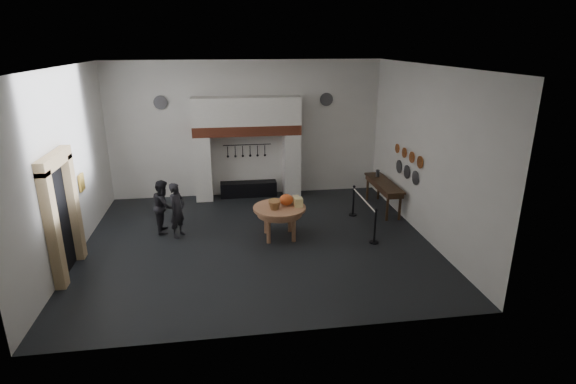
{
  "coord_description": "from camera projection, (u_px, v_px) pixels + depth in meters",
  "views": [
    {
      "loc": [
        -0.78,
        -10.9,
        5.07
      ],
      "look_at": [
        0.82,
        -0.01,
        1.35
      ],
      "focal_mm": 28.0,
      "sensor_mm": 36.0,
      "label": 1
    }
  ],
  "objects": [
    {
      "name": "wall_plaque",
      "position": [
        82.0,
        182.0,
        11.57
      ],
      "size": [
        0.05,
        0.34,
        0.44
      ],
      "primitive_type": "cube",
      "color": "gold",
      "rests_on": "wall_left"
    },
    {
      "name": "utensil_rail",
      "position": [
        247.0,
        145.0,
        15.06
      ],
      "size": [
        1.6,
        0.02,
        0.02
      ],
      "primitive_type": "cylinder",
      "rotation": [
        0.0,
        1.57,
        0.0
      ],
      "color": "black",
      "rests_on": "wall_back"
    },
    {
      "name": "pewter_plate_right",
      "position": [
        399.0,
        166.0,
        13.6
      ],
      "size": [
        0.03,
        0.4,
        0.4
      ],
      "primitive_type": "cylinder",
      "rotation": [
        0.0,
        1.57,
        0.0
      ],
      "color": "#4C4C51",
      "rests_on": "wall_right"
    },
    {
      "name": "copper_pan_c",
      "position": [
        404.0,
        153.0,
        13.15
      ],
      "size": [
        0.03,
        0.3,
        0.3
      ],
      "primitive_type": "cylinder",
      "rotation": [
        0.0,
        1.57,
        0.0
      ],
      "color": "#C6662D",
      "rests_on": "wall_right"
    },
    {
      "name": "pewter_plate_back_right",
      "position": [
        326.0,
        99.0,
        15.0
      ],
      "size": [
        0.44,
        0.03,
        0.44
      ],
      "primitive_type": "cylinder",
      "rotation": [
        1.57,
        0.0,
        0.0
      ],
      "color": "#4C4C51",
      "rests_on": "wall_back"
    },
    {
      "name": "pewter_plate_left",
      "position": [
        415.0,
        178.0,
        12.47
      ],
      "size": [
        0.03,
        0.4,
        0.4
      ],
      "primitive_type": "cylinder",
      "rotation": [
        0.0,
        1.57,
        0.0
      ],
      "color": "#4C4C51",
      "rests_on": "wall_right"
    },
    {
      "name": "iron_range",
      "position": [
        249.0,
        189.0,
        15.35
      ],
      "size": [
        1.9,
        0.45,
        0.5
      ],
      "primitive_type": "cube",
      "color": "black",
      "rests_on": "floor"
    },
    {
      "name": "chimney_pier_right",
      "position": [
        291.0,
        165.0,
        15.23
      ],
      "size": [
        0.55,
        0.7,
        2.15
      ],
      "primitive_type": "cube",
      "color": "silver",
      "rests_on": "floor"
    },
    {
      "name": "bread_loaf",
      "position": [
        274.0,
        200.0,
        12.22
      ],
      "size": [
        0.31,
        0.18,
        0.13
      ],
      "primitive_type": "ellipsoid",
      "color": "#A17B39",
      "rests_on": "work_table"
    },
    {
      "name": "pewter_plate_mid",
      "position": [
        407.0,
        172.0,
        13.03
      ],
      "size": [
        0.03,
        0.4,
        0.4
      ],
      "primitive_type": "cylinder",
      "rotation": [
        0.0,
        1.57,
        0.0
      ],
      "color": "#4C4C51",
      "rests_on": "wall_right"
    },
    {
      "name": "wall_front",
      "position": [
        274.0,
        219.0,
        7.48
      ],
      "size": [
        9.0,
        0.02,
        4.5
      ],
      "primitive_type": "cube",
      "color": "silver",
      "rests_on": "floor"
    },
    {
      "name": "door_lintel",
      "position": [
        54.0,
        160.0,
        9.56
      ],
      "size": [
        0.22,
        1.7,
        0.3
      ],
      "primitive_type": "cube",
      "color": "tan",
      "rests_on": "door_jamb_near"
    },
    {
      "name": "wall_back",
      "position": [
        246.0,
        130.0,
        14.97
      ],
      "size": [
        9.0,
        0.02,
        4.5
      ],
      "primitive_type": "cube",
      "color": "silver",
      "rests_on": "floor"
    },
    {
      "name": "barrier_post_near",
      "position": [
        375.0,
        227.0,
        11.71
      ],
      "size": [
        0.05,
        0.05,
        0.9
      ],
      "primitive_type": "cylinder",
      "color": "black",
      "rests_on": "floor"
    },
    {
      "name": "door_jamb_far",
      "position": [
        73.0,
        208.0,
        10.65
      ],
      "size": [
        0.22,
        0.3,
        2.6
      ],
      "primitive_type": "cube",
      "color": "tan",
      "rests_on": "floor"
    },
    {
      "name": "wicker_basket",
      "position": [
        274.0,
        205.0,
        11.73
      ],
      "size": [
        0.4,
        0.4,
        0.22
      ],
      "primitive_type": "cone",
      "rotation": [
        3.14,
        0.0,
        -0.32
      ],
      "color": "#9D5F39",
      "rests_on": "work_table"
    },
    {
      "name": "floor",
      "position": [
        258.0,
        241.0,
        11.95
      ],
      "size": [
        9.0,
        8.0,
        0.02
      ],
      "primitive_type": "cube",
      "color": "black",
      "rests_on": "ground"
    },
    {
      "name": "cheese_block_small",
      "position": [
        296.0,
        199.0,
        12.2
      ],
      "size": [
        0.18,
        0.18,
        0.2
      ],
      "primitive_type": "cube",
      "color": "#D4B87E",
      "rests_on": "work_table"
    },
    {
      "name": "chimney_hood",
      "position": [
        246.0,
        111.0,
        14.43
      ],
      "size": [
        3.5,
        0.7,
        0.9
      ],
      "primitive_type": "cube",
      "color": "silver",
      "rests_on": "hearth_brick_band"
    },
    {
      "name": "pewter_jug",
      "position": [
        378.0,
        173.0,
        14.47
      ],
      "size": [
        0.12,
        0.12,
        0.22
      ],
      "primitive_type": "cylinder",
      "color": "#45454A",
      "rests_on": "side_table"
    },
    {
      "name": "copper_pan_d",
      "position": [
        397.0,
        148.0,
        13.67
      ],
      "size": [
        0.03,
        0.28,
        0.28
      ],
      "primitive_type": "cylinder",
      "rotation": [
        0.0,
        1.57,
        0.0
      ],
      "color": "#C6662D",
      "rests_on": "wall_right"
    },
    {
      "name": "chimney_pier_left",
      "position": [
        203.0,
        168.0,
        14.82
      ],
      "size": [
        0.55,
        0.7,
        2.15
      ],
      "primitive_type": "cube",
      "color": "silver",
      "rests_on": "floor"
    },
    {
      "name": "barrier_post_far",
      "position": [
        353.0,
        201.0,
        13.59
      ],
      "size": [
        0.05,
        0.05,
        0.9
      ],
      "primitive_type": "cylinder",
      "color": "black",
      "rests_on": "floor"
    },
    {
      "name": "pumpkin",
      "position": [
        286.0,
        200.0,
        12.0
      ],
      "size": [
        0.36,
        0.36,
        0.31
      ],
      "primitive_type": "ellipsoid",
      "color": "#DC571F",
      "rests_on": "work_table"
    },
    {
      "name": "pewter_plate_back_left",
      "position": [
        161.0,
        103.0,
        14.26
      ],
      "size": [
        0.44,
        0.03,
        0.44
      ],
      "primitive_type": "cylinder",
      "rotation": [
        1.57,
        0.0,
        0.0
      ],
      "color": "#4C4C51",
      "rests_on": "wall_back"
    },
    {
      "name": "hearth_brick_band",
      "position": [
        247.0,
        130.0,
        14.63
      ],
      "size": [
        3.5,
        0.72,
        0.32
      ],
      "primitive_type": "cube",
      "color": "#9E442B",
      "rests_on": "chimney_pier_left"
    },
    {
      "name": "work_table",
      "position": [
        279.0,
        208.0,
        11.94
      ],
      "size": [
        1.78,
        1.78,
        0.07
      ],
      "primitive_type": "cylinder",
      "rotation": [
        0.0,
        0.0,
        -0.32
      ],
      "color": "#B07853",
      "rests_on": "floor"
    },
    {
      "name": "cheese_block_big",
      "position": [
        298.0,
        202.0,
        11.91
      ],
      "size": [
        0.22,
        0.22,
        0.24
      ],
      "primitive_type": "cube",
      "color": "#EBD78C",
      "rests_on": "work_table"
    },
    {
      "name": "copper_pan_b",
      "position": [
        412.0,
        157.0,
        12.64
      ],
      "size": [
        0.03,
        0.32,
        0.32
      ],
      "primitive_type": "cylinder",
      "rotation": [
        0.0,
        1.57,
        0.0
      ],
      "color": "#C6662D",
      "rests_on": "wall_right"
    },
    {
      "name": "side_table",
      "position": [
        384.0,
        183.0,
        13.95
      ],
      "size": [
        0.55,
        2.2,
        0.06
      ],
      "primitive_type": "cube",
      "color": "#392214",
      "rests_on": "floor"
    },
    {
      "name": "door_recess",
      "position": [
        60.0,
        221.0,
        9.99
      ],
      "size": [
        0.04,
        1.1,
        2.5
      ],
      "primitive_type": "cube",
      "color": "black",
      "rests_on": "floor"
    },
    {
      "name": "door_jamb_near",
      "position": [
        53.0,
        232.0,
        9.33
      ],
      "size": [
        0.22,
        0.3,
        2.6
      ],
      "primitive_type": "cube",
      "color": "tan",
      "rests_on": "floor"
    },
    {
      "name": "visitor_far",
      "position": [
        164.0,
        206.0,
        12.36
      ],
      "size": [
        0.6,
        0.75,
        1.48
      ],
      "primitive_type": "imported",
      "rotation": [
        0.0,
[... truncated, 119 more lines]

